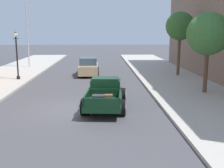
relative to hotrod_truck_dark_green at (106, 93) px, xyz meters
The scene contains 8 objects.
ground_plane 1.74m from the hotrod_truck_dark_green, 168.10° to the right, with size 140.00×140.00×0.00m, color #47474C.
sidewalk_right 5.76m from the hotrod_truck_dark_green, ahead, with size 5.50×64.00×0.15m, color #B7B2A8.
hotrod_truck_dark_green is the anchor object (origin of this frame).
car_background_tan 10.97m from the hotrod_truck_dark_green, 97.43° to the left, with size 1.92×4.33×1.65m.
street_lamp_far 10.87m from the hotrod_truck_dark_green, 131.08° to the left, with size 0.50×0.32×3.85m.
flagpole 18.49m from the hotrod_truck_dark_green, 116.53° to the left, with size 1.74×0.16×9.16m.
street_tree_nearest 7.64m from the hotrod_truck_dark_green, 22.73° to the left, with size 2.68×2.68×5.06m.
street_tree_second 12.40m from the hotrod_truck_dark_green, 55.73° to the left, with size 2.48×2.48×5.56m.
Camera 1 is at (1.35, -14.01, 4.01)m, focal length 43.81 mm.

